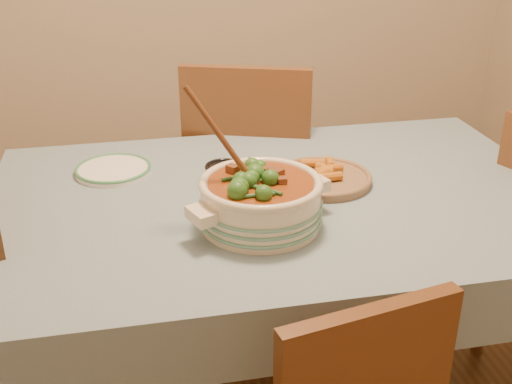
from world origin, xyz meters
The scene contains 6 objects.
dining_table centered at (0.00, 0.00, 0.66)m, with size 1.68×1.08×0.76m.
stew_casserole centered at (-0.10, -0.17, 0.84)m, with size 0.41×0.41×0.38m.
white_plate centered at (-0.48, 0.26, 0.77)m, with size 0.31×0.31×0.02m.
condiment_bowl centered at (-0.15, 0.11, 0.79)m, with size 0.13×0.13×0.06m.
fried_plate centered at (0.15, 0.06, 0.78)m, with size 0.34×0.34×0.05m.
chair_far centered at (0.03, 0.64, 0.57)m, with size 0.60×0.60×1.00m.
Camera 1 is at (-0.41, -1.64, 1.57)m, focal length 45.00 mm.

